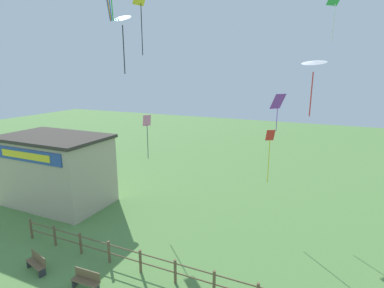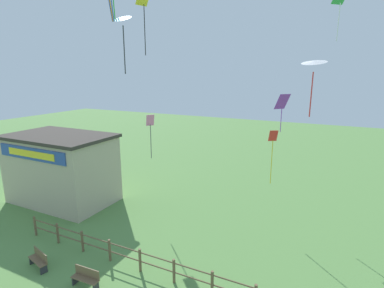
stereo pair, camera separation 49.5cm
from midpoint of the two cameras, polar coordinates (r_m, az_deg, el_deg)
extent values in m
cylinder|color=brown|center=(21.79, -28.91, -13.96)|extent=(0.14, 0.14, 1.27)
cylinder|color=brown|center=(20.34, -25.35, -15.52)|extent=(0.14, 0.14, 1.27)
cylinder|color=brown|center=(18.99, -21.20, -17.25)|extent=(0.14, 0.14, 1.27)
cylinder|color=brown|center=(17.77, -16.35, -19.12)|extent=(0.14, 0.14, 1.27)
cylinder|color=brown|center=(16.71, -10.71, -21.08)|extent=(0.14, 0.14, 1.27)
cylinder|color=brown|center=(15.82, -4.19, -23.07)|extent=(0.14, 0.14, 1.27)
cylinder|color=brown|center=(15.15, 3.20, -24.93)|extent=(0.14, 0.14, 1.27)
cylinder|color=brown|center=(15.56, -4.22, -21.75)|extent=(20.07, 0.07, 0.07)
cylinder|color=brown|center=(15.86, -4.19, -23.25)|extent=(20.07, 0.07, 0.07)
cube|color=#B7A88E|center=(25.73, -24.89, -4.74)|extent=(7.90, 4.73, 5.18)
cube|color=#38332D|center=(25.08, -25.49, 1.17)|extent=(8.20, 5.03, 0.24)
cube|color=#284799|center=(23.82, -29.64, -1.90)|extent=(6.72, 0.08, 0.90)
cube|color=yellow|center=(23.79, -29.74, -1.93)|extent=(4.74, 0.04, 0.49)
cube|color=brown|center=(16.39, -20.56, -23.31)|extent=(1.46, 0.46, 0.05)
cube|color=brown|center=(16.35, -20.18, -22.27)|extent=(1.45, 0.11, 0.47)
cube|color=#2D2D33|center=(16.91, -22.25, -23.22)|extent=(0.08, 0.36, 0.43)
cube|color=brown|center=(18.56, -28.37, -19.45)|extent=(1.50, 0.74, 0.05)
cube|color=brown|center=(18.48, -27.93, -18.59)|extent=(1.41, 0.39, 0.47)
cube|color=#2D2D33|center=(19.20, -29.11, -19.22)|extent=(0.15, 0.36, 0.43)
cube|color=#2D2D33|center=(18.18, -27.40, -20.96)|extent=(0.15, 0.36, 0.43)
cylinder|color=black|center=(19.74, -10.30, 20.59)|extent=(0.05, 0.05, 2.96)
cube|color=pink|center=(21.52, -9.25, 4.45)|extent=(0.49, 0.57, 0.79)
cylinder|color=#4C4C51|center=(21.81, -9.10, 0.39)|extent=(0.05, 0.05, 2.49)
cylinder|color=white|center=(21.58, 24.70, 20.19)|extent=(0.05, 0.05, 2.17)
cone|color=white|center=(13.58, 21.26, 14.39)|extent=(1.21, 1.21, 0.29)
cylinder|color=red|center=(13.59, 20.79, 8.82)|extent=(0.05, 0.05, 1.85)
cube|color=red|center=(19.90, 13.99, 1.63)|extent=(0.61, 0.51, 0.73)
cylinder|color=yellow|center=(20.33, 13.71, -3.27)|extent=(0.05, 0.05, 2.93)
cone|color=#2DB2C6|center=(15.03, -14.17, 22.33)|extent=(0.86, 0.81, 0.39)
cylinder|color=#2D2D33|center=(14.87, -13.85, 17.00)|extent=(0.05, 0.05, 2.16)
cube|color=purple|center=(23.11, 15.46, 7.83)|extent=(1.12, 1.14, 1.14)
cylinder|color=purple|center=(23.27, 15.25, 4.45)|extent=(0.05, 0.05, 1.72)
camera|label=1|loc=(0.25, -90.95, -0.22)|focal=28.00mm
camera|label=2|loc=(0.25, 89.05, 0.22)|focal=28.00mm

